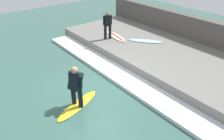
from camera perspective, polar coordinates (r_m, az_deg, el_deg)
The scene contains 9 objects.
ground_plane at distance 8.70m, azimuth -3.51°, elevation -5.41°, with size 28.00×28.00×0.00m, color #386056.
concrete_ledge at distance 11.09m, azimuth 13.85°, elevation 3.51°, with size 4.40×12.37×0.50m, color slate.
back_wall at distance 12.78m, azimuth 21.16°, elevation 8.91°, with size 0.50×12.99×1.72m, color #544F49.
wave_foam_crest at distance 9.37m, azimuth 3.18°, elevation -2.06°, with size 1.08×11.76×0.14m, color silver.
surfboard_riding at distance 8.02m, azimuth -8.92°, elevation -9.07°, with size 2.07×1.08×0.06m.
surfer_riding at distance 7.49m, azimuth -9.45°, elevation -3.79°, with size 0.55×0.65×1.55m.
surfer_waiting_near at distance 11.91m, azimuth -1.17°, elevation 11.92°, with size 0.50×0.34×1.50m.
surfboard_waiting_near at distance 12.48m, azimuth 0.99°, elevation 8.84°, with size 0.87×1.97×0.07m.
surfboard_spare at distance 11.98m, azimuth 8.73°, elevation 7.54°, with size 1.52×1.70×0.06m.
Camera 1 is at (-4.03, -5.84, 5.04)m, focal length 35.00 mm.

